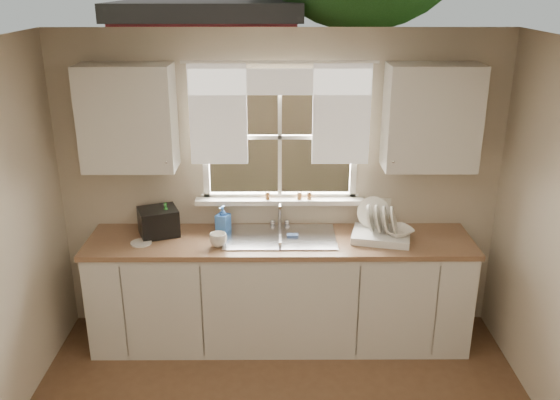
{
  "coord_description": "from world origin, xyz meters",
  "views": [
    {
      "loc": [
        -0.02,
        -2.59,
        2.82
      ],
      "look_at": [
        0.0,
        1.65,
        1.25
      ],
      "focal_mm": 38.0,
      "sensor_mm": 36.0,
      "label": 1
    }
  ],
  "objects_px": {
    "soap_bottle_a": "(166,219)",
    "cup": "(218,240)",
    "dish_rack": "(381,231)",
    "black_appliance": "(158,222)"
  },
  "relations": [
    {
      "from": "dish_rack",
      "to": "soap_bottle_a",
      "type": "bearing_deg",
      "value": 176.67
    },
    {
      "from": "dish_rack",
      "to": "black_appliance",
      "type": "relative_size",
      "value": 1.72
    },
    {
      "from": "soap_bottle_a",
      "to": "cup",
      "type": "bearing_deg",
      "value": -31.94
    },
    {
      "from": "soap_bottle_a",
      "to": "black_appliance",
      "type": "xyz_separation_m",
      "value": [
        -0.07,
        0.0,
        -0.02
      ]
    },
    {
      "from": "cup",
      "to": "black_appliance",
      "type": "height_order",
      "value": "black_appliance"
    },
    {
      "from": "soap_bottle_a",
      "to": "dish_rack",
      "type": "bearing_deg",
      "value": -7.38
    },
    {
      "from": "cup",
      "to": "black_appliance",
      "type": "bearing_deg",
      "value": 173.76
    },
    {
      "from": "soap_bottle_a",
      "to": "black_appliance",
      "type": "bearing_deg",
      "value": 173.76
    },
    {
      "from": "cup",
      "to": "black_appliance",
      "type": "xyz_separation_m",
      "value": [
        -0.5,
        0.23,
        0.06
      ]
    },
    {
      "from": "soap_bottle_a",
      "to": "cup",
      "type": "xyz_separation_m",
      "value": [
        0.43,
        -0.23,
        -0.08
      ]
    }
  ]
}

